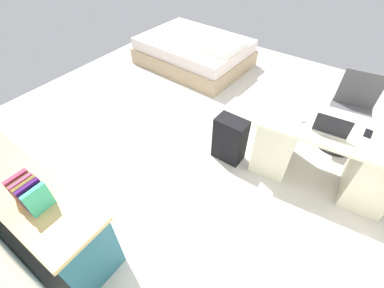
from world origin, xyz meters
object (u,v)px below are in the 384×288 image
(desk, at_px, (324,153))
(bed, at_px, (195,52))
(computer_mouse, at_px, (303,119))
(credenza, at_px, (32,205))
(suitcase_black, at_px, (230,139))
(cell_phone_near_laptop, at_px, (368,133))
(laptop, at_px, (331,127))
(office_chair, at_px, (348,115))

(desk, distance_m, bed, 3.03)
(computer_mouse, bearing_deg, credenza, 45.84)
(credenza, relative_size, bed, 0.91)
(suitcase_black, xyz_separation_m, cell_phone_near_laptop, (-1.23, -0.38, 0.45))
(bed, bearing_deg, credenza, 101.34)
(desk, bearing_deg, computer_mouse, 14.84)
(desk, bearing_deg, laptop, 64.25)
(computer_mouse, bearing_deg, laptop, 170.98)
(office_chair, relative_size, bed, 0.48)
(credenza, relative_size, cell_phone_near_laptop, 13.24)
(computer_mouse, bearing_deg, cell_phone_near_laptop, -170.31)
(office_chair, distance_m, bed, 2.82)
(desk, xyz_separation_m, cell_phone_near_laptop, (-0.27, -0.08, 0.36))
(office_chair, height_order, computer_mouse, office_chair)
(credenza, xyz_separation_m, suitcase_black, (-0.99, -1.86, -0.08))
(laptop, distance_m, cell_phone_near_laptop, 0.36)
(bed, distance_m, computer_mouse, 2.85)
(laptop, bearing_deg, desk, -115.75)
(laptop, bearing_deg, bed, -30.01)
(suitcase_black, distance_m, computer_mouse, 0.83)
(credenza, xyz_separation_m, cell_phone_near_laptop, (-2.22, -2.24, 0.38))
(desk, xyz_separation_m, computer_mouse, (0.31, 0.08, 0.37))
(suitcase_black, relative_size, cell_phone_near_laptop, 4.23)
(bed, bearing_deg, desk, 152.01)
(computer_mouse, bearing_deg, office_chair, -119.20)
(computer_mouse, relative_size, cell_phone_near_laptop, 0.74)
(desk, relative_size, cell_phone_near_laptop, 11.03)
(office_chair, height_order, laptop, laptop)
(cell_phone_near_laptop, bearing_deg, desk, 17.45)
(credenza, bearing_deg, cell_phone_near_laptop, -134.71)
(desk, height_order, cell_phone_near_laptop, cell_phone_near_laptop)
(office_chair, bearing_deg, laptop, 82.98)
(laptop, bearing_deg, computer_mouse, -3.17)
(bed, xyz_separation_m, cell_phone_near_laptop, (-2.94, 1.34, 0.50))
(credenza, height_order, laptop, laptop)
(bed, bearing_deg, computer_mouse, 147.55)
(bed, xyz_separation_m, laptop, (-2.63, 1.52, 0.54))
(office_chair, xyz_separation_m, suitcase_black, (1.02, 1.08, -0.13))
(credenza, distance_m, computer_mouse, 2.68)
(computer_mouse, bearing_deg, suitcase_black, 13.04)
(bed, height_order, laptop, laptop)
(desk, xyz_separation_m, bed, (2.67, -1.42, -0.14))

